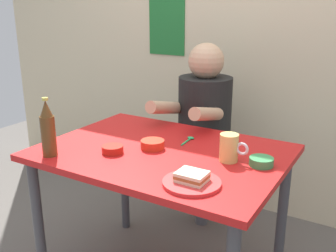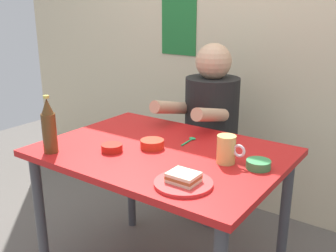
% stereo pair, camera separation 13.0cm
% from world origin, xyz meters
% --- Properties ---
extents(wall_back, '(4.40, 0.09, 2.60)m').
position_xyz_m(wall_back, '(-0.00, 1.05, 1.30)').
color(wall_back, beige).
rests_on(wall_back, ground).
extents(dining_table, '(1.10, 0.80, 0.74)m').
position_xyz_m(dining_table, '(0.00, 0.00, 0.65)').
color(dining_table, red).
rests_on(dining_table, ground).
extents(stool, '(0.34, 0.34, 0.45)m').
position_xyz_m(stool, '(-0.09, 0.63, 0.35)').
color(stool, '#4C4C51').
rests_on(stool, ground).
extents(person_seated, '(0.33, 0.56, 0.72)m').
position_xyz_m(person_seated, '(-0.09, 0.62, 0.77)').
color(person_seated, black).
rests_on(person_seated, stool).
extents(plate_orange, '(0.22, 0.22, 0.01)m').
position_xyz_m(plate_orange, '(0.28, -0.25, 0.75)').
color(plate_orange, red).
rests_on(plate_orange, dining_table).
extents(sandwich, '(0.11, 0.09, 0.04)m').
position_xyz_m(sandwich, '(0.28, -0.25, 0.77)').
color(sandwich, beige).
rests_on(sandwich, plate_orange).
extents(beer_mug, '(0.13, 0.08, 0.12)m').
position_xyz_m(beer_mug, '(0.32, 0.03, 0.80)').
color(beer_mug, '#D1BC66').
rests_on(beer_mug, dining_table).
extents(beer_bottle, '(0.06, 0.06, 0.26)m').
position_xyz_m(beer_bottle, '(-0.39, -0.32, 0.86)').
color(beer_bottle, '#593819').
rests_on(beer_bottle, dining_table).
extents(sauce_bowl_chili, '(0.11, 0.11, 0.04)m').
position_xyz_m(sauce_bowl_chili, '(-0.05, -0.01, 0.76)').
color(sauce_bowl_chili, red).
rests_on(sauce_bowl_chili, dining_table).
extents(dip_bowl_green, '(0.10, 0.10, 0.03)m').
position_xyz_m(dip_bowl_green, '(0.45, 0.05, 0.76)').
color(dip_bowl_green, '#388C4C').
rests_on(dip_bowl_green, dining_table).
extents(sambal_bowl_red, '(0.10, 0.10, 0.03)m').
position_xyz_m(sambal_bowl_red, '(-0.17, -0.15, 0.76)').
color(sambal_bowl_red, '#B21E14').
rests_on(sambal_bowl_red, dining_table).
extents(spoon, '(0.04, 0.12, 0.01)m').
position_xyz_m(spoon, '(0.05, 0.17, 0.75)').
color(spoon, '#26A559').
rests_on(spoon, dining_table).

